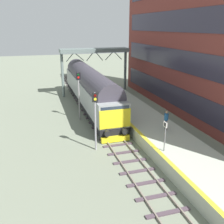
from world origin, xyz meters
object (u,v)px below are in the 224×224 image
(waiting_passenger, at_px, (166,118))
(signal_post_near, at_px, (95,115))
(diesel_locomotive, at_px, (90,87))
(platform_number_sign, at_px, (165,132))
(signal_post_mid, at_px, (79,91))

(waiting_passenger, bearing_deg, signal_post_near, 104.20)
(diesel_locomotive, bearing_deg, waiting_passenger, -69.61)
(diesel_locomotive, height_order, platform_number_sign, diesel_locomotive)
(platform_number_sign, bearing_deg, diesel_locomotive, 98.40)
(diesel_locomotive, bearing_deg, signal_post_mid, -116.71)
(signal_post_near, height_order, waiting_passenger, signal_post_near)
(signal_post_near, relative_size, waiting_passenger, 2.81)
(diesel_locomotive, relative_size, signal_post_mid, 4.14)
(diesel_locomotive, height_order, waiting_passenger, diesel_locomotive)
(signal_post_near, bearing_deg, waiting_passenger, -0.16)
(diesel_locomotive, height_order, signal_post_near, diesel_locomotive)
(signal_post_near, relative_size, signal_post_mid, 0.94)
(diesel_locomotive, height_order, signal_post_mid, signal_post_mid)
(diesel_locomotive, relative_size, signal_post_near, 4.40)
(diesel_locomotive, distance_m, waiting_passenger, 11.71)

